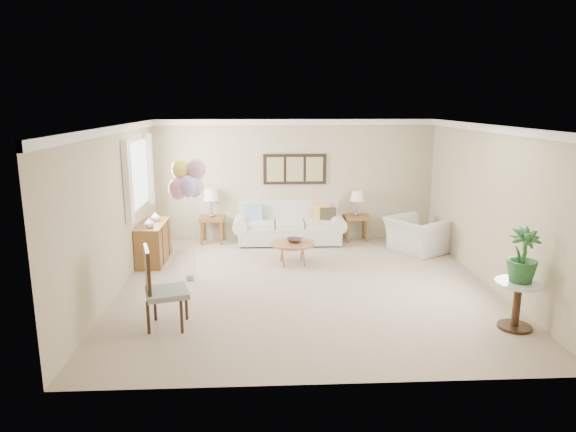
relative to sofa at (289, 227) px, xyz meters
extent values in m
plane|color=tan|center=(0.13, -2.73, -0.35)|extent=(6.00, 6.00, 0.00)
cube|color=tan|center=(0.13, 0.27, 0.95)|extent=(6.00, 0.04, 2.60)
cube|color=tan|center=(0.13, -5.73, 0.95)|extent=(6.00, 0.04, 2.60)
cube|color=tan|center=(-2.87, -2.73, 0.95)|extent=(0.04, 6.00, 2.60)
cube|color=tan|center=(3.13, -2.73, 0.95)|extent=(0.04, 6.00, 2.60)
cube|color=white|center=(0.13, -2.73, 2.24)|extent=(6.00, 6.00, 0.02)
cube|color=white|center=(0.13, 0.24, 2.19)|extent=(6.00, 0.06, 0.12)
cube|color=white|center=(-2.84, -2.73, 2.19)|extent=(0.06, 6.00, 0.12)
cube|color=white|center=(3.10, -2.73, 2.19)|extent=(0.06, 6.00, 0.12)
cube|color=white|center=(-2.85, -1.23, 1.30)|extent=(0.04, 1.40, 1.20)
cube|color=white|center=(-2.81, -2.08, 1.30)|extent=(0.10, 0.22, 1.40)
cube|color=white|center=(-2.81, -0.38, 1.30)|extent=(0.10, 0.22, 1.40)
cube|color=black|center=(0.13, 0.24, 1.20)|extent=(1.35, 0.04, 0.65)
cube|color=#8C8C59|center=(-0.29, 0.22, 1.20)|extent=(0.36, 0.02, 0.52)
cube|color=#8C8C59|center=(0.13, 0.22, 1.20)|extent=(0.36, 0.02, 0.52)
cube|color=#8C8C59|center=(0.55, 0.22, 1.20)|extent=(0.36, 0.02, 0.52)
cube|color=beige|center=(-0.01, -0.06, -0.13)|extent=(2.16, 0.91, 0.35)
cube|color=beige|center=(-0.01, 0.26, 0.26)|extent=(2.16, 0.24, 0.54)
cylinder|color=beige|center=(-1.03, -0.06, 0.10)|extent=(0.32, 0.88, 0.31)
cylinder|color=beige|center=(1.02, -0.06, 0.10)|extent=(0.32, 0.88, 0.31)
cube|color=beige|center=(-0.62, -0.11, 0.09)|extent=(0.60, 0.71, 0.12)
cube|color=beige|center=(-0.01, -0.11, 0.09)|extent=(0.60, 0.71, 0.12)
cube|color=beige|center=(0.61, -0.11, 0.09)|extent=(0.60, 0.71, 0.12)
cube|color=#86AFC8|center=(-0.77, 0.06, 0.30)|extent=(0.37, 0.12, 0.37)
cube|color=#DEAA57|center=(0.68, 0.06, 0.30)|extent=(0.37, 0.12, 0.37)
cube|color=#382E1F|center=(0.83, -0.01, 0.24)|extent=(0.33, 0.10, 0.33)
cube|color=beige|center=(-0.01, -0.06, -0.33)|extent=(1.96, 0.78, 0.04)
cube|color=brown|center=(-1.65, 0.05, 0.19)|extent=(0.52, 0.48, 0.08)
cube|color=brown|center=(-1.86, -0.15, -0.10)|extent=(0.05, 0.05, 0.50)
cube|color=brown|center=(-1.44, -0.15, -0.10)|extent=(0.05, 0.05, 0.50)
cube|color=brown|center=(-1.86, 0.24, -0.10)|extent=(0.05, 0.05, 0.50)
cube|color=brown|center=(-1.44, 0.24, -0.10)|extent=(0.05, 0.05, 0.50)
cube|color=brown|center=(1.46, 0.06, 0.18)|extent=(0.51, 0.47, 0.07)
cube|color=brown|center=(1.26, -0.12, -0.10)|extent=(0.05, 0.05, 0.48)
cube|color=brown|center=(1.67, -0.12, -0.10)|extent=(0.05, 0.05, 0.48)
cube|color=brown|center=(1.26, 0.25, -0.10)|extent=(0.05, 0.05, 0.48)
cube|color=brown|center=(1.67, 0.25, -0.10)|extent=(0.05, 0.05, 0.48)
cylinder|color=gray|center=(-1.65, 0.05, 0.26)|extent=(0.14, 0.14, 0.06)
cylinder|color=gray|center=(-1.65, 0.05, 0.44)|extent=(0.04, 0.04, 0.30)
cone|color=silver|center=(-1.65, 0.05, 0.71)|extent=(0.34, 0.34, 0.24)
cylinder|color=gray|center=(1.46, 0.06, 0.24)|extent=(0.13, 0.13, 0.05)
cylinder|color=gray|center=(1.46, 0.06, 0.40)|extent=(0.04, 0.04, 0.27)
cone|color=silver|center=(1.46, 0.06, 0.65)|extent=(0.31, 0.31, 0.22)
cylinder|color=#A65F34|center=(-0.02, -1.52, 0.04)|extent=(0.81, 0.81, 0.05)
cylinder|color=#A65F34|center=(0.17, -1.33, -0.16)|extent=(0.03, 0.03, 0.37)
cylinder|color=#A65F34|center=(-0.21, -1.33, -0.16)|extent=(0.03, 0.03, 0.37)
cylinder|color=#A65F34|center=(-0.21, -1.71, -0.16)|extent=(0.03, 0.03, 0.37)
cylinder|color=#A65F34|center=(0.17, -1.71, -0.16)|extent=(0.03, 0.03, 0.37)
imported|color=#2F2420|center=(0.02, -1.51, 0.10)|extent=(0.35, 0.35, 0.07)
imported|color=beige|center=(2.52, -0.86, 0.00)|extent=(1.34, 1.39, 0.69)
cylinder|color=silver|center=(2.77, -4.47, 0.29)|extent=(0.60, 0.60, 0.04)
cylinder|color=#311D12|center=(2.77, -4.47, -0.03)|extent=(0.10, 0.10, 0.60)
cylinder|color=#311D12|center=(2.77, -4.47, -0.34)|extent=(0.44, 0.44, 0.01)
imported|color=#204E24|center=(2.78, -4.47, 0.67)|extent=(0.41, 0.41, 0.72)
cube|color=gray|center=(-1.86, -4.17, 0.14)|extent=(0.66, 0.66, 0.08)
cylinder|color=#311D12|center=(-2.07, -4.39, -0.12)|extent=(0.04, 0.04, 0.44)
cylinder|color=#311D12|center=(-1.64, -4.39, -0.12)|extent=(0.04, 0.04, 0.44)
cylinder|color=#311D12|center=(-2.07, -3.96, -0.12)|extent=(0.04, 0.04, 0.44)
cylinder|color=#311D12|center=(-1.64, -3.96, -0.12)|extent=(0.04, 0.04, 0.44)
cube|color=#311D12|center=(-2.09, -4.17, 0.46)|extent=(0.18, 0.51, 0.59)
cube|color=brown|center=(-2.63, -1.23, 0.02)|extent=(0.45, 1.20, 0.74)
cube|color=#311D12|center=(-2.63, -1.53, 0.02)|extent=(0.46, 0.02, 0.70)
cube|color=#311D12|center=(-2.63, -0.93, 0.02)|extent=(0.46, 0.02, 0.70)
imported|color=silver|center=(-2.61, -1.58, 0.49)|extent=(0.24, 0.24, 0.19)
imported|color=beige|center=(-2.61, -1.05, 0.49)|extent=(0.21, 0.21, 0.18)
cube|color=gray|center=(-1.82, -2.33, -0.30)|extent=(0.11, 0.11, 0.09)
ellipsoid|color=pink|center=(-1.93, -2.42, 1.24)|extent=(0.31, 0.31, 0.35)
cylinder|color=silver|center=(-1.87, -2.37, 0.41)|extent=(0.01, 0.01, 1.32)
ellipsoid|color=#C5ACF0|center=(-1.69, -2.34, 1.26)|extent=(0.31, 0.31, 0.35)
cylinder|color=silver|center=(-1.75, -2.34, 0.41)|extent=(0.01, 0.01, 1.34)
ellipsoid|color=#FFEB5E|center=(-1.89, -2.27, 1.53)|extent=(0.31, 0.31, 0.35)
cylinder|color=silver|center=(-1.86, -2.30, 0.55)|extent=(0.01, 0.01, 1.61)
ellipsoid|color=pink|center=(-1.65, -2.28, 1.54)|extent=(0.31, 0.31, 0.35)
cylinder|color=silver|center=(-1.73, -2.31, 0.55)|extent=(0.01, 0.01, 1.62)
ellipsoid|color=#C5ACF0|center=(-1.77, -2.43, 1.28)|extent=(0.31, 0.31, 0.35)
cylinder|color=silver|center=(-1.80, -2.38, 0.42)|extent=(0.01, 0.01, 1.36)
camera|label=1|loc=(-0.58, -10.66, 2.60)|focal=32.00mm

